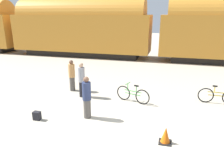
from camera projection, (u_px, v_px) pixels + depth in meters
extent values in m
plane|color=#B2A893|center=(124.00, 126.00, 8.02)|extent=(80.00, 80.00, 0.00)
cube|color=black|center=(82.00, 53.00, 21.28)|extent=(10.97, 2.22, 0.55)
cube|color=#C67F28|center=(81.00, 33.00, 20.68)|extent=(13.05, 2.97, 3.28)
cylinder|color=#C67F28|center=(80.00, 15.00, 20.17)|extent=(12.01, 2.82, 2.82)
cube|color=#4C4238|center=(153.00, 61.00, 18.95)|extent=(66.81, 0.07, 0.01)
cube|color=#4C4238|center=(155.00, 58.00, 20.27)|extent=(66.81, 0.07, 0.01)
torus|color=black|center=(123.00, 93.00, 10.38)|extent=(0.69, 0.26, 0.70)
torus|color=black|center=(142.00, 97.00, 9.87)|extent=(0.69, 0.26, 0.70)
cylinder|color=#338C38|center=(133.00, 91.00, 10.07)|extent=(0.84, 0.30, 0.04)
cylinder|color=#338C38|center=(133.00, 94.00, 10.11)|extent=(0.77, 0.27, 0.04)
cylinder|color=#338C38|center=(136.00, 89.00, 9.93)|extent=(0.04, 0.04, 0.29)
cube|color=black|center=(136.00, 86.00, 9.89)|extent=(0.21, 0.14, 0.05)
cylinder|color=#338C38|center=(128.00, 87.00, 10.16)|extent=(0.04, 0.04, 0.33)
cylinder|color=#338C38|center=(128.00, 84.00, 10.11)|extent=(0.17, 0.45, 0.03)
torus|color=black|center=(206.00, 95.00, 10.08)|extent=(0.71, 0.06, 0.71)
cylinder|color=gold|center=(219.00, 93.00, 9.88)|extent=(0.92, 0.04, 0.04)
cylinder|color=gold|center=(218.00, 96.00, 9.93)|extent=(0.83, 0.04, 0.04)
cylinder|color=gold|center=(215.00, 89.00, 9.89)|extent=(0.04, 0.04, 0.30)
cube|color=black|center=(215.00, 86.00, 9.84)|extent=(0.20, 0.08, 0.05)
cylinder|color=black|center=(82.00, 89.00, 10.78)|extent=(0.28, 0.28, 0.78)
cylinder|color=gray|center=(81.00, 75.00, 10.55)|extent=(0.33, 0.33, 0.72)
sphere|color=tan|center=(81.00, 65.00, 10.40)|extent=(0.22, 0.22, 0.22)
cylinder|color=#514C47|center=(87.00, 109.00, 8.60)|extent=(0.29, 0.29, 0.76)
cylinder|color=navy|center=(87.00, 91.00, 8.38)|extent=(0.34, 0.34, 0.71)
sphere|color=brown|center=(86.00, 79.00, 8.23)|extent=(0.22, 0.22, 0.22)
cylinder|color=#514C47|center=(72.00, 84.00, 11.65)|extent=(0.28, 0.28, 0.74)
cylinder|color=tan|center=(72.00, 71.00, 11.42)|extent=(0.34, 0.34, 0.70)
sphere|color=brown|center=(71.00, 62.00, 11.28)|extent=(0.22, 0.22, 0.22)
cube|color=black|center=(37.00, 116.00, 8.48)|extent=(0.28, 0.20, 0.34)
cube|color=black|center=(165.00, 142.00, 7.02)|extent=(0.40, 0.40, 0.03)
cone|color=orange|center=(166.00, 135.00, 6.94)|extent=(0.32, 0.32, 0.55)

